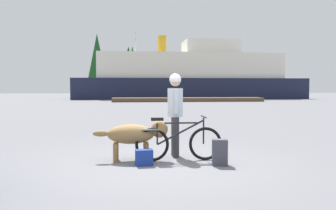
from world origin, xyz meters
name	(u,v)px	position (x,y,z in m)	size (l,w,h in m)	color
ground_plane	(163,164)	(0.00, 0.00, 0.00)	(160.00, 160.00, 0.00)	slate
bicycle	(178,142)	(0.32, 0.20, 0.37)	(1.73, 0.44, 0.89)	black
person_cyclist	(175,106)	(0.32, 0.66, 1.05)	(0.32, 0.53, 1.74)	#333338
dog	(135,134)	(-0.52, 0.35, 0.52)	(1.48, 0.45, 0.79)	olive
backpack	(220,152)	(1.03, -0.26, 0.24)	(0.28, 0.20, 0.49)	#3F3F4C
handbag_pannier	(144,158)	(-0.37, -0.11, 0.15)	(0.32, 0.18, 0.30)	navy
dock_pier	(188,100)	(5.30, 28.39, 0.20)	(15.44, 2.37, 0.40)	brown
ferry_boat	(190,77)	(7.23, 38.39, 2.83)	(29.25, 8.40, 8.19)	#191E38
sailboat_moored	(136,95)	(0.09, 37.06, 0.48)	(8.92, 2.50, 8.42)	navy
pine_tree_far_left	(97,58)	(-6.56, 57.13, 6.74)	(3.64, 3.64, 11.21)	#4C331E
pine_tree_center	(132,64)	(-0.17, 57.25, 5.70)	(2.83, 2.83, 9.02)	#4C331E
pine_tree_far_right	(197,60)	(12.29, 59.32, 6.74)	(2.86, 2.86, 10.62)	#4C331E
pine_tree_mid_back	(129,64)	(-0.91, 65.78, 6.26)	(4.17, 4.17, 9.99)	#4C331E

